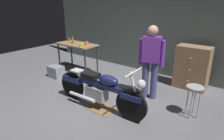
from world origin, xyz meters
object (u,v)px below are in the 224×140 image
(mug_orange_travel, at_px, (87,43))
(bottle, at_px, (73,40))
(shop_stool, at_px, (194,93))
(wooden_dresser, at_px, (192,68))
(storage_bin, at_px, (56,72))
(mug_yellow_tall, at_px, (81,45))
(mug_brown_stoneware, at_px, (69,39))
(motorcycle, at_px, (99,89))
(person_standing, at_px, (151,60))

(mug_orange_travel, xyz_separation_m, bottle, (-0.51, -0.10, 0.04))
(shop_stool, relative_size, wooden_dresser, 0.58)
(shop_stool, bearing_deg, bottle, 174.21)
(bottle, bearing_deg, storage_bin, -92.14)
(mug_yellow_tall, xyz_separation_m, mug_orange_travel, (-0.03, 0.25, 0.00))
(mug_orange_travel, height_order, mug_brown_stoneware, mug_orange_travel)
(bottle, bearing_deg, motorcycle, -30.17)
(shop_stool, height_order, storage_bin, shop_stool)
(wooden_dresser, xyz_separation_m, mug_brown_stoneware, (-3.74, -0.78, 0.40))
(motorcycle, xyz_separation_m, person_standing, (0.59, 1.07, 0.48))
(storage_bin, distance_m, bottle, 1.08)
(mug_brown_stoneware, bearing_deg, bottle, -25.37)
(storage_bin, height_order, mug_yellow_tall, mug_yellow_tall)
(motorcycle, distance_m, shop_stool, 1.85)
(storage_bin, bearing_deg, mug_brown_stoneware, 112.74)
(shop_stool, height_order, mug_orange_travel, mug_orange_travel)
(motorcycle, xyz_separation_m, mug_yellow_tall, (-1.62, 1.10, 0.50))
(wooden_dresser, xyz_separation_m, mug_yellow_tall, (-2.80, -1.12, 0.40))
(shop_stool, bearing_deg, mug_brown_stoneware, 172.20)
(motorcycle, xyz_separation_m, mug_brown_stoneware, (-2.56, 1.45, 0.50))
(bottle, bearing_deg, mug_yellow_tall, -16.19)
(shop_stool, xyz_separation_m, storage_bin, (-3.81, -0.32, -0.33))
(storage_bin, bearing_deg, wooden_dresser, 26.33)
(motorcycle, height_order, person_standing, person_standing)
(motorcycle, bearing_deg, mug_yellow_tall, 143.70)
(mug_yellow_tall, relative_size, mug_brown_stoneware, 1.11)
(mug_orange_travel, xyz_separation_m, mug_brown_stoneware, (-0.91, 0.09, -0.00))
(mug_yellow_tall, bearing_deg, person_standing, -0.65)
(motorcycle, distance_m, mug_brown_stoneware, 2.98)
(shop_stool, height_order, wooden_dresser, wooden_dresser)
(shop_stool, distance_m, bottle, 3.84)
(storage_bin, relative_size, bottle, 1.83)
(person_standing, distance_m, bottle, 2.76)
(wooden_dresser, distance_m, mug_orange_travel, 2.99)
(mug_orange_travel, relative_size, bottle, 0.51)
(wooden_dresser, xyz_separation_m, bottle, (-3.34, -0.97, 0.45))
(wooden_dresser, bearing_deg, mug_brown_stoneware, -168.24)
(motorcycle, xyz_separation_m, bottle, (-2.16, 1.26, 0.55))
(person_standing, bearing_deg, storage_bin, -5.17)
(shop_stool, height_order, bottle, bottle)
(mug_yellow_tall, relative_size, bottle, 0.49)
(wooden_dresser, distance_m, mug_yellow_tall, 3.05)
(person_standing, distance_m, mug_yellow_tall, 2.21)
(person_standing, relative_size, wooden_dresser, 1.52)
(mug_yellow_tall, bearing_deg, shop_stool, -4.01)
(shop_stool, height_order, mug_brown_stoneware, mug_brown_stoneware)
(storage_bin, distance_m, mug_brown_stoneware, 1.24)
(person_standing, distance_m, mug_orange_travel, 2.26)
(mug_brown_stoneware, bearing_deg, wooden_dresser, 11.76)
(mug_brown_stoneware, bearing_deg, mug_yellow_tall, -20.23)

